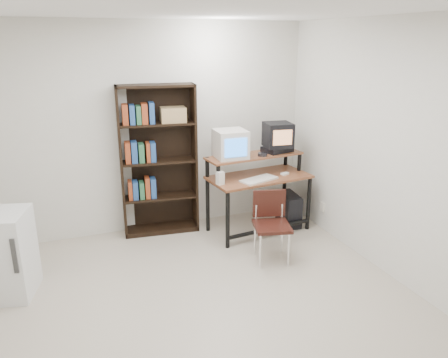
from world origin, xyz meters
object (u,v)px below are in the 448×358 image
object	(u,v)px
crt_monitor	(231,144)
crt_tv	(278,135)
school_chair	(271,219)
bookshelf	(158,159)
mini_fridge	(3,255)
pc_tower	(289,209)
computer_desk	(258,179)

from	to	relation	value
crt_monitor	crt_tv	world-z (taller)	crt_tv
school_chair	bookshelf	bearing A→B (deg)	143.66
school_chair	mini_fridge	world-z (taller)	mini_fridge
school_chair	bookshelf	xyz separation A→B (m)	(-0.98, 1.20, 0.48)
crt_tv	pc_tower	world-z (taller)	crt_tv
mini_fridge	pc_tower	bearing A→B (deg)	23.44
bookshelf	pc_tower	bearing A→B (deg)	-8.24
computer_desk	crt_tv	xyz separation A→B (m)	(0.33, 0.12, 0.51)
pc_tower	school_chair	distance (m)	1.06
computer_desk	mini_fridge	distance (m)	2.97
bookshelf	mini_fridge	bearing A→B (deg)	-145.11
school_chair	bookshelf	world-z (taller)	bookshelf
crt_tv	pc_tower	xyz separation A→B (m)	(0.14, -0.11, -1.00)
computer_desk	crt_tv	bearing A→B (deg)	14.69
crt_monitor	school_chair	size ratio (longest dim) A/B	0.51
crt_monitor	crt_tv	size ratio (longest dim) A/B	1.07
pc_tower	computer_desk	bearing A→B (deg)	-172.52
computer_desk	bookshelf	size ratio (longest dim) A/B	0.71
pc_tower	school_chair	world-z (taller)	school_chair
computer_desk	crt_monitor	size ratio (longest dim) A/B	3.36
bookshelf	mini_fridge	size ratio (longest dim) A/B	2.22
bookshelf	crt_monitor	bearing A→B (deg)	-16.03
school_chair	mini_fridge	size ratio (longest dim) A/B	0.92
crt_monitor	school_chair	xyz separation A→B (m)	(0.14, -0.86, -0.67)
crt_monitor	mini_fridge	distance (m)	2.74
pc_tower	mini_fridge	bearing A→B (deg)	-164.98
crt_tv	crt_monitor	bearing A→B (deg)	-170.22
pc_tower	bookshelf	bearing A→B (deg)	171.77
crt_tv	mini_fridge	size ratio (longest dim) A/B	0.44
computer_desk	crt_tv	world-z (taller)	crt_tv
crt_monitor	mini_fridge	world-z (taller)	crt_monitor
pc_tower	school_chair	xyz separation A→B (m)	(-0.67, -0.78, 0.26)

